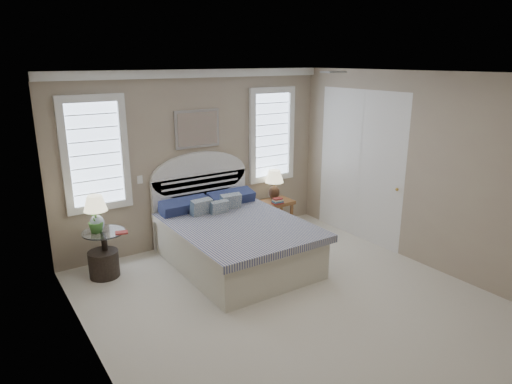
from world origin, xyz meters
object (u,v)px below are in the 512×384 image
at_px(bed, 232,237).
at_px(lamp_left, 96,210).
at_px(lamp_right, 274,181).
at_px(nightstand_right, 277,208).
at_px(floor_pot, 104,264).
at_px(side_table_left, 105,248).

relative_size(bed, lamp_left, 4.53).
xyz_separation_m(bed, lamp_right, (1.31, 0.80, 0.46)).
xyz_separation_m(bed, lamp_left, (-1.71, 0.64, 0.55)).
bearing_deg(nightstand_right, bed, -151.97).
bearing_deg(lamp_right, lamp_left, -177.09).
distance_m(nightstand_right, lamp_right, 0.47).
distance_m(bed, floor_pot, 1.79).
bearing_deg(bed, lamp_right, 31.34).
height_order(nightstand_right, floor_pot, nightstand_right).
bearing_deg(side_table_left, bed, -19.74).
bearing_deg(nightstand_right, lamp_left, -179.10).
relative_size(bed, side_table_left, 3.61).
distance_m(side_table_left, lamp_left, 0.56).
bearing_deg(lamp_left, bed, -20.70).
xyz_separation_m(side_table_left, floor_pot, (-0.04, -0.04, -0.20)).
relative_size(bed, floor_pot, 5.68).
height_order(side_table_left, floor_pot, side_table_left).
height_order(bed, side_table_left, bed).
height_order(floor_pot, lamp_right, lamp_right).
bearing_deg(nightstand_right, floor_pot, -177.41).
distance_m(bed, side_table_left, 1.75).
bearing_deg(lamp_right, floor_pot, -175.40).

